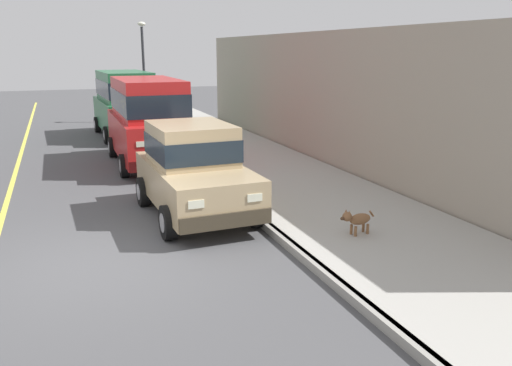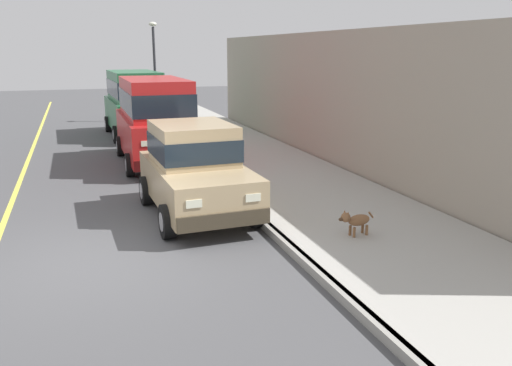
{
  "view_description": "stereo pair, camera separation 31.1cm",
  "coord_description": "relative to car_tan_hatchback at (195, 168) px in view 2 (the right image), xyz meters",
  "views": [
    {
      "loc": [
        -0.35,
        -8.2,
        3.34
      ],
      "look_at": [
        3.1,
        0.93,
        0.85
      ],
      "focal_mm": 36.8,
      "sensor_mm": 36.0,
      "label": 1
    },
    {
      "loc": [
        -0.06,
        -8.3,
        3.34
      ],
      "look_at": [
        3.1,
        0.93,
        0.85
      ],
      "focal_mm": 36.8,
      "sensor_mm": 36.0,
      "label": 2
    }
  ],
  "objects": [
    {
      "name": "ground_plane",
      "position": [
        -2.16,
        -2.02,
        -0.98
      ],
      "size": [
        80.0,
        80.0,
        0.0
      ],
      "primitive_type": "plane",
      "color": "#4C4C4F"
    },
    {
      "name": "curb",
      "position": [
        1.04,
        -2.02,
        -0.91
      ],
      "size": [
        0.16,
        64.0,
        0.14
      ],
      "primitive_type": "cube",
      "color": "gray",
      "rests_on": "ground"
    },
    {
      "name": "sidewalk",
      "position": [
        2.84,
        -2.02,
        -0.91
      ],
      "size": [
        3.6,
        64.0,
        0.14
      ],
      "primitive_type": "cube",
      "color": "#A8A59E",
      "rests_on": "ground"
    },
    {
      "name": "car_tan_hatchback",
      "position": [
        0.0,
        0.0,
        0.0
      ],
      "size": [
        2.05,
        3.86,
        1.88
      ],
      "color": "tan",
      "rests_on": "ground"
    },
    {
      "name": "car_red_van",
      "position": [
        -0.01,
        5.34,
        0.42
      ],
      "size": [
        2.14,
        4.9,
        2.52
      ],
      "color": "red",
      "rests_on": "ground"
    },
    {
      "name": "car_green_van",
      "position": [
        -0.0,
        10.88,
        0.42
      ],
      "size": [
        2.27,
        4.97,
        2.52
      ],
      "color": "#23663D",
      "rests_on": "ground"
    },
    {
      "name": "dog_brown",
      "position": [
        2.29,
        -2.6,
        -0.55
      ],
      "size": [
        0.75,
        0.26,
        0.49
      ],
      "color": "brown",
      "rests_on": "sidewalk"
    },
    {
      "name": "street_lamp",
      "position": [
        1.39,
        14.74,
        1.93
      ],
      "size": [
        0.36,
        0.36,
        4.42
      ],
      "color": "#2D2D33",
      "rests_on": "sidewalk"
    },
    {
      "name": "building_facade",
      "position": [
        4.94,
        4.05,
        0.95
      ],
      "size": [
        0.5,
        20.0,
        3.85
      ],
      "primitive_type": "cube",
      "color": "#9E9384",
      "rests_on": "ground"
    }
  ]
}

